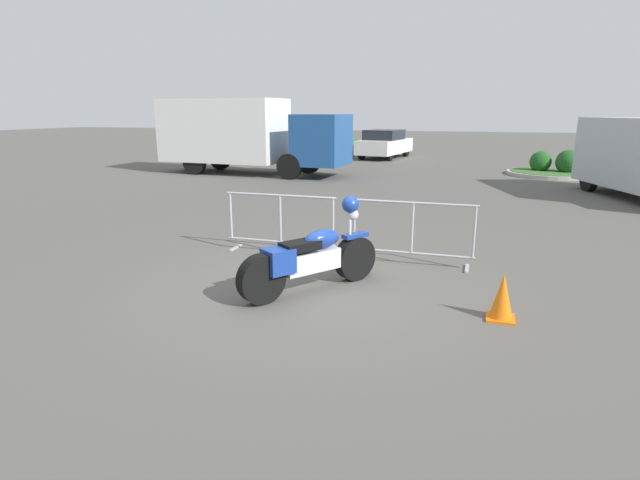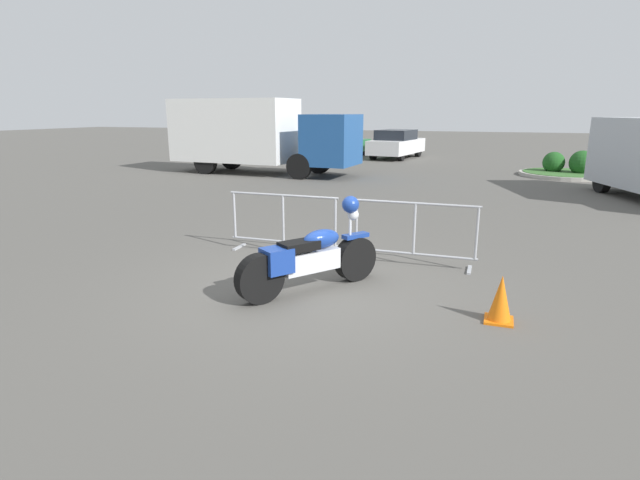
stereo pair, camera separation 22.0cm
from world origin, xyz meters
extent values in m
plane|color=#54514C|center=(0.00, 0.00, 0.00)|extent=(120.00, 120.00, 0.00)
cylinder|color=black|center=(0.54, 0.56, 0.34)|extent=(0.54, 0.66, 0.67)
cylinder|color=black|center=(-0.40, -0.78, 0.34)|extent=(0.54, 0.66, 0.67)
cube|color=silver|center=(0.07, -0.11, 0.44)|extent=(0.71, 0.87, 0.29)
ellipsoid|color=navy|center=(0.18, 0.04, 0.74)|extent=(0.56, 0.64, 0.27)
cube|color=black|center=(-0.04, -0.26, 0.69)|extent=(0.56, 0.62, 0.13)
cube|color=navy|center=(-0.25, -0.56, 0.55)|extent=(0.49, 0.50, 0.34)
cube|color=navy|center=(0.54, 0.56, 0.69)|extent=(0.36, 0.43, 0.06)
cylinder|color=silver|center=(0.48, 0.47, 0.84)|extent=(0.06, 0.06, 0.47)
sphere|color=silver|center=(0.51, 0.51, 1.02)|extent=(0.17, 0.17, 0.17)
sphere|color=navy|center=(0.48, 0.47, 1.18)|extent=(0.25, 0.25, 0.25)
cylinder|color=#9EA0A5|center=(-1.11, 1.59, 1.05)|extent=(2.07, 0.06, 0.04)
cylinder|color=#9EA0A5|center=(-1.11, 1.59, 0.20)|extent=(2.07, 0.06, 0.04)
cylinder|color=#9EA0A5|center=(-2.09, 1.58, 0.62)|extent=(0.04, 0.04, 0.85)
cylinder|color=#9EA0A5|center=(-1.11, 1.59, 0.62)|extent=(0.04, 0.04, 0.85)
cylinder|color=#9EA0A5|center=(-0.12, 1.60, 0.62)|extent=(0.04, 0.04, 0.85)
cube|color=#9EA0A5|center=(-2.02, 1.58, 0.01)|extent=(0.06, 0.44, 0.03)
cube|color=#9EA0A5|center=(-0.19, 1.60, 0.01)|extent=(0.06, 0.44, 0.03)
cylinder|color=#9EA0A5|center=(1.24, 1.59, 1.05)|extent=(2.07, 0.06, 0.04)
cylinder|color=#9EA0A5|center=(1.24, 1.59, 0.20)|extent=(2.07, 0.06, 0.04)
cylinder|color=#9EA0A5|center=(0.26, 1.58, 0.62)|extent=(0.04, 0.04, 0.85)
cylinder|color=#9EA0A5|center=(1.24, 1.59, 0.62)|extent=(0.04, 0.04, 0.85)
cylinder|color=#9EA0A5|center=(2.23, 1.60, 0.62)|extent=(0.04, 0.04, 0.85)
cube|color=#9EA0A5|center=(0.33, 1.58, 0.01)|extent=(0.06, 0.44, 0.03)
cube|color=#9EA0A5|center=(2.16, 1.60, 0.01)|extent=(0.06, 0.44, 0.03)
cube|color=white|center=(-7.97, 12.17, 1.73)|extent=(5.11, 2.55, 2.50)
cube|color=#1E4C8C|center=(-3.68, 11.96, 1.43)|extent=(1.91, 2.27, 1.90)
cylinder|color=black|center=(-4.56, 12.97, 0.48)|extent=(0.97, 0.33, 0.96)
cylinder|color=black|center=(-4.66, 11.04, 0.48)|extent=(0.97, 0.33, 0.96)
cylinder|color=black|center=(-8.77, 13.18, 0.48)|extent=(0.97, 0.33, 0.96)
cylinder|color=black|center=(-8.87, 11.25, 0.48)|extent=(0.97, 0.33, 0.96)
cylinder|color=black|center=(5.53, 11.33, 0.36)|extent=(0.46, 0.76, 0.72)
cube|color=tan|center=(-12.06, 21.11, 0.58)|extent=(2.24, 4.28, 0.67)
cube|color=#1E232B|center=(-12.09, 20.97, 1.15)|extent=(1.82, 2.29, 0.48)
cylinder|color=black|center=(-12.57, 22.51, 0.30)|extent=(0.29, 0.63, 0.61)
cylinder|color=black|center=(-11.18, 22.31, 0.30)|extent=(0.29, 0.63, 0.61)
cylinder|color=black|center=(-12.94, 19.92, 0.30)|extent=(0.29, 0.63, 0.61)
cylinder|color=black|center=(-11.56, 19.72, 0.30)|extent=(0.29, 0.63, 0.61)
cube|color=black|center=(-9.03, 21.09, 0.58)|extent=(2.24, 4.28, 0.67)
cube|color=#1E232B|center=(-9.05, 20.95, 1.15)|extent=(1.82, 2.29, 0.48)
cylinder|color=black|center=(-9.53, 22.49, 0.30)|extent=(0.29, 0.63, 0.61)
cylinder|color=black|center=(-8.15, 22.28, 0.30)|extent=(0.29, 0.63, 0.61)
cylinder|color=black|center=(-9.91, 19.90, 0.30)|extent=(0.29, 0.63, 0.61)
cylinder|color=black|center=(-8.52, 19.70, 0.30)|extent=(0.29, 0.63, 0.61)
cube|color=#236B38|center=(-5.99, 20.86, 0.58)|extent=(2.24, 4.29, 0.67)
cube|color=#1E232B|center=(-6.01, 20.71, 1.15)|extent=(1.82, 2.29, 0.48)
cylinder|color=black|center=(-6.49, 22.25, 0.30)|extent=(0.30, 0.63, 0.61)
cylinder|color=black|center=(-5.11, 22.05, 0.30)|extent=(0.30, 0.63, 0.61)
cylinder|color=black|center=(-6.87, 19.66, 0.30)|extent=(0.30, 0.63, 0.61)
cylinder|color=black|center=(-5.48, 19.46, 0.30)|extent=(0.30, 0.63, 0.61)
cube|color=white|center=(-2.95, 20.93, 0.64)|extent=(2.46, 4.70, 0.73)
cube|color=#1E232B|center=(-2.97, 20.78, 1.26)|extent=(1.99, 2.51, 0.52)
cylinder|color=black|center=(-3.50, 22.46, 0.33)|extent=(0.32, 0.69, 0.67)
cylinder|color=black|center=(-1.98, 22.24, 0.33)|extent=(0.32, 0.69, 0.67)
cylinder|color=black|center=(-3.91, 19.62, 0.33)|extent=(0.32, 0.69, 0.67)
cylinder|color=black|center=(-2.40, 19.40, 0.33)|extent=(0.32, 0.69, 0.67)
cylinder|color=#262838|center=(-5.58, 13.32, 0.42)|extent=(0.32, 0.32, 0.85)
cylinder|color=maroon|center=(-5.58, 13.32, 1.16)|extent=(0.46, 0.46, 0.62)
sphere|color=tan|center=(-5.58, 13.32, 1.58)|extent=(0.22, 0.22, 0.22)
cylinder|color=#ADA89E|center=(4.94, 15.49, 0.07)|extent=(3.50, 3.50, 0.14)
cylinder|color=#38662D|center=(4.94, 15.49, 0.15)|extent=(3.22, 3.22, 0.02)
sphere|color=#1E511E|center=(4.47, 15.74, 0.50)|extent=(0.85, 0.85, 0.85)
sphere|color=#1E511E|center=(5.46, 15.47, 0.54)|extent=(0.95, 0.95, 0.95)
cube|color=orange|center=(2.63, -0.34, 0.01)|extent=(0.34, 0.34, 0.03)
cone|color=orange|center=(2.63, -0.34, 0.31)|extent=(0.28, 0.28, 0.56)
camera|label=1|loc=(2.29, -6.49, 2.50)|focal=28.00mm
camera|label=2|loc=(2.49, -6.42, 2.50)|focal=28.00mm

